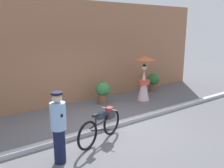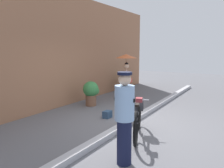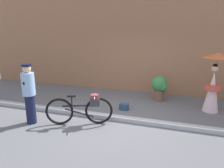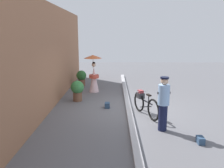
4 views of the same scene
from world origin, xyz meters
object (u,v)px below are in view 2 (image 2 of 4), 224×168
person_with_parasol (126,76)px  backpack_spare (107,114)px  person_officer (124,116)px  potted_plant_small (125,82)px  potted_plant_by_door (91,92)px  bicycle_near_officer (138,118)px

person_with_parasol → backpack_spare: size_ratio=6.69×
person_officer → backpack_spare: 2.88m
person_officer → potted_plant_small: size_ratio=1.91×
person_with_parasol → potted_plant_by_door: person_with_parasol is taller
person_officer → potted_plant_by_door: person_officer is taller
person_officer → potted_plant_small: bearing=28.1°
person_officer → person_with_parasol: 5.40m
person_with_parasol → backpack_spare: bearing=-164.0°
bicycle_near_officer → backpack_spare: (0.81, 1.36, -0.33)m
potted_plant_by_door → potted_plant_small: size_ratio=1.04×
person_with_parasol → potted_plant_small: (1.37, 0.80, -0.48)m
backpack_spare → person_with_parasol: bearing=16.0°
person_officer → potted_plant_small: (6.17, 3.29, -0.39)m
potted_plant_by_door → potted_plant_small: bearing=4.6°
person_officer → backpack_spare: bearing=38.5°
backpack_spare → bicycle_near_officer: bearing=-120.7°
person_with_parasol → person_officer: bearing=-152.7°
person_officer → person_with_parasol: person_with_parasol is taller
bicycle_near_officer → potted_plant_small: potted_plant_small is taller
bicycle_near_officer → person_with_parasol: person_with_parasol is taller
bicycle_near_officer → person_officer: (-1.36, -0.37, 0.44)m
backpack_spare → potted_plant_small: bearing=21.3°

